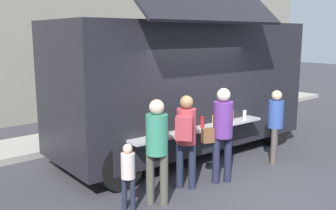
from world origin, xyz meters
name	(u,v)px	position (x,y,z in m)	size (l,w,h in m)	color
ground_plane	(236,184)	(0.00, 0.00, 0.00)	(60.00, 60.00, 0.00)	#38383D
food_truck_main	(183,84)	(0.59, 2.08, 1.65)	(6.11, 3.12, 3.61)	black
trash_bin	(213,101)	(4.19, 4.40, 0.51)	(0.60, 0.60, 1.02)	#2C663A
customer_front_ordering	(222,128)	(-0.14, 0.26, 1.07)	(0.57, 0.43, 1.80)	#20223A
customer_mid_with_backpack	(186,133)	(-0.86, 0.47, 1.05)	(0.55, 0.51, 1.71)	#1E2338
customer_rear_waiting	(157,143)	(-1.66, 0.33, 1.05)	(0.36, 0.36, 1.76)	#49493F
customer_extra_browsing	(275,120)	(1.60, 0.25, 0.95)	(0.33, 0.33, 1.60)	#4E4542
child_near_queue	(128,171)	(-2.13, 0.46, 0.65)	(0.22, 0.22, 1.10)	#1E2234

